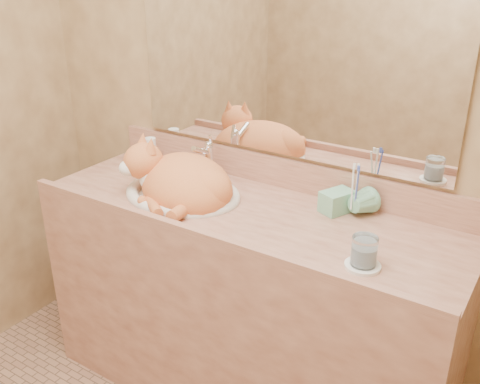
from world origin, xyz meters
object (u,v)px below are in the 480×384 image
Objects in this scene: water_glass at (364,251)px; toothbrush_cup at (353,206)px; vanity_counter at (245,307)px; cat at (179,179)px; soap_dispenser at (326,193)px; sink_basin at (182,178)px.

toothbrush_cup is at bearing 117.33° from water_glass.
cat is at bearing -173.20° from vanity_counter.
water_glass reaches higher than toothbrush_cup.
toothbrush_cup is 1.08× the size of water_glass.
soap_dispenser is 1.95× the size of water_glass.
toothbrush_cup is at bearing 44.37° from soap_dispenser.
sink_basin is 0.65m from toothbrush_cup.
sink_basin is at bearing -141.84° from soap_dispenser.
vanity_counter is at bearing -156.92° from toothbrush_cup.
sink_basin reaches higher than water_glass.
water_glass is at bearing 3.92° from sink_basin.
sink_basin is (-0.27, -0.02, 0.50)m from vanity_counter.
water_glass is (0.77, -0.12, -0.02)m from sink_basin.
vanity_counter is 0.57m from cat.
soap_dispenser is 0.11m from toothbrush_cup.
sink_basin is 4.74× the size of toothbrush_cup.
soap_dispenser reaches higher than sink_basin.
toothbrush_cup is (0.35, 0.15, 0.47)m from vanity_counter.
vanity_counter is at bearing 164.35° from water_glass.
cat is 2.43× the size of soap_dispenser.
sink_basin is 0.78m from water_glass.
soap_dispenser is 0.35m from water_glass.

